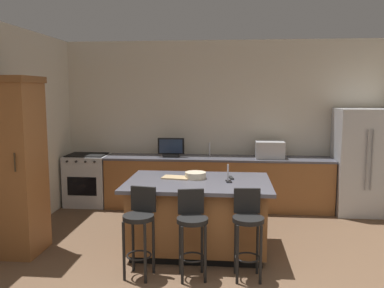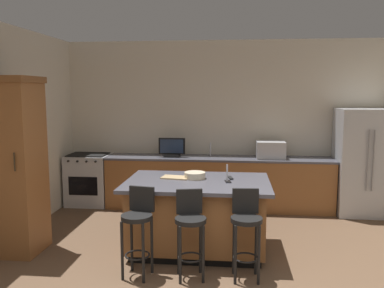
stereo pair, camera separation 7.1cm
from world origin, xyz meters
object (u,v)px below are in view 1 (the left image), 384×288
object	(u,v)px
kitchen_island	(198,215)
cabinet_tower	(15,163)
cutting_board	(176,177)
range_oven	(88,180)
tv_monitor	(171,148)
tv_remote	(231,178)
fruit_bowl	(195,175)
cell_phone	(229,181)
refrigerator	(361,161)
bar_stool_right	(248,226)
bar_stool_left	(140,224)
microwave	(270,150)
bar_stool_center	(192,226)

from	to	relation	value
kitchen_island	cabinet_tower	distance (m)	2.37
cutting_board	range_oven	bearing A→B (deg)	135.98
tv_monitor	tv_remote	xyz separation A→B (m)	(1.03, -1.68, -0.14)
cabinet_tower	tv_remote	size ratio (longest dim) A/B	13.01
tv_remote	kitchen_island	bearing A→B (deg)	-169.35
tv_monitor	fruit_bowl	world-z (taller)	tv_monitor
tv_monitor	cell_phone	bearing A→B (deg)	-61.92
tv_monitor	cutting_board	bearing A→B (deg)	-79.59
kitchen_island	cell_phone	xyz separation A→B (m)	(0.38, -0.01, 0.45)
refrigerator	bar_stool_right	distance (m)	3.26
bar_stool_left	tv_remote	world-z (taller)	bar_stool_left
bar_stool_right	cabinet_tower	bearing A→B (deg)	167.13
cabinet_tower	bar_stool_right	distance (m)	2.93
cutting_board	kitchen_island	bearing A→B (deg)	-23.90
bar_stool_left	fruit_bowl	size ratio (longest dim) A/B	3.60
tv_monitor	cutting_board	distance (m)	1.76
refrigerator	fruit_bowl	size ratio (longest dim) A/B	6.41
tv_remote	cutting_board	distance (m)	0.71
bar_stool_right	cutting_board	world-z (taller)	bar_stool_right
refrigerator	range_oven	xyz separation A→B (m)	(-4.71, 0.06, -0.42)
bar_stool_left	fruit_bowl	world-z (taller)	fruit_bowl
cabinet_tower	bar_stool_left	size ratio (longest dim) A/B	2.25
refrigerator	range_oven	world-z (taller)	refrigerator
fruit_bowl	bar_stool_left	bearing A→B (deg)	-119.91
range_oven	microwave	world-z (taller)	microwave
refrigerator	microwave	world-z (taller)	refrigerator
bar_stool_center	tv_remote	size ratio (longest dim) A/B	5.65
cabinet_tower	microwave	size ratio (longest dim) A/B	4.61
bar_stool_right	fruit_bowl	bearing A→B (deg)	122.62
refrigerator	bar_stool_center	distance (m)	3.69
cabinet_tower	cell_phone	distance (m)	2.65
cutting_board	refrigerator	bearing A→B (deg)	30.92
refrigerator	bar_stool_left	xyz separation A→B (m)	(-3.15, -2.64, -0.29)
cabinet_tower	tv_monitor	size ratio (longest dim) A/B	4.83
kitchen_island	fruit_bowl	world-z (taller)	fruit_bowl
microwave	tv_remote	xyz separation A→B (m)	(-0.66, -1.73, -0.13)
refrigerator	cutting_board	xyz separation A→B (m)	(-2.87, -1.72, 0.04)
bar_stool_left	tv_remote	distance (m)	1.43
range_oven	bar_stool_center	xyz separation A→B (m)	(2.13, -2.68, 0.12)
cabinet_tower	cell_phone	xyz separation A→B (m)	(2.63, 0.27, -0.24)
kitchen_island	cell_phone	distance (m)	0.59
range_oven	tv_monitor	distance (m)	1.63
kitchen_island	bar_stool_center	size ratio (longest dim) A/B	1.89
tv_remote	refrigerator	bearing A→B (deg)	24.98
range_oven	cabinet_tower	distance (m)	2.30
microwave	cutting_board	bearing A→B (deg)	-127.66
cutting_board	tv_monitor	bearing A→B (deg)	100.41
bar_stool_left	bar_stool_center	world-z (taller)	bar_stool_left
bar_stool_center	kitchen_island	bearing A→B (deg)	77.55
microwave	bar_stool_left	distance (m)	3.20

